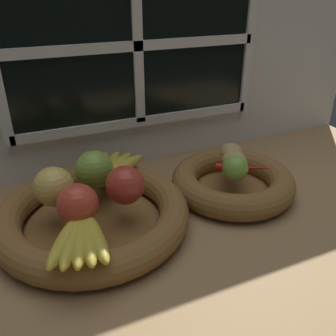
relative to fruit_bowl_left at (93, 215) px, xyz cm
name	(u,v)px	position (x,y,z in cm)	size (l,w,h in cm)	color
ground_plane	(186,220)	(19.13, -3.88, -4.26)	(140.00, 90.00, 3.00)	#9E774C
back_wall	(135,58)	(19.13, 25.89, 25.12)	(140.00, 4.60, 55.00)	silver
fruit_bowl_left	(93,215)	(0.00, 0.00, 0.00)	(38.89, 38.89, 5.90)	brown
fruit_bowl_right	(232,182)	(33.15, 0.00, 0.02)	(28.67, 28.67, 5.90)	brown
apple_green_back	(94,169)	(2.32, 5.64, 7.12)	(7.98, 7.98, 7.98)	#7AA338
apple_red_front	(78,204)	(-3.42, -5.77, 6.84)	(7.42, 7.42, 7.42)	#CC422D
apple_red_right	(125,185)	(6.24, -2.86, 6.95)	(7.64, 7.64, 7.64)	#B73828
apple_golden_left	(54,187)	(-6.41, 2.04, 6.98)	(7.70, 7.70, 7.70)	#DBB756
banana_bunch_front	(81,236)	(-4.42, -11.98, 4.57)	(10.93, 16.65, 2.88)	gold
banana_bunch_back	(110,167)	(6.76, 10.24, 4.50)	(14.28, 16.36, 2.72)	gold
potato_large	(234,161)	(33.15, 0.00, 5.38)	(6.49, 5.61, 4.48)	tan
potato_back	(232,153)	(35.00, 4.07, 5.38)	(6.67, 5.45, 4.50)	tan
lime_near	(234,168)	(30.76, -3.59, 5.97)	(5.66, 5.66, 5.66)	#7AAD3D
chili_pepper	(245,168)	(35.02, -1.69, 4.13)	(1.98, 1.98, 13.27)	red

